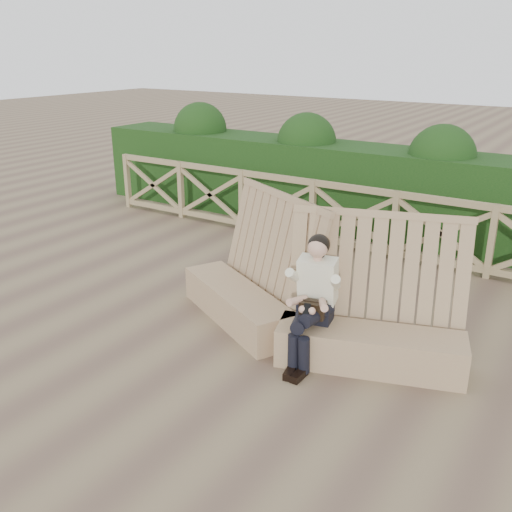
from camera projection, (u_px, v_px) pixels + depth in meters
The scene contains 5 objects.
ground at pixel (224, 336), 6.61m from camera, with size 60.00×60.00×0.00m, color brown.
bench at pixel (303, 308), 6.42m from camera, with size 3.72×1.55×1.55m.
woman at pixel (313, 296), 5.91m from camera, with size 0.45×0.87×1.36m.
guardrail at pixel (351, 218), 9.17m from camera, with size 10.10×0.09×1.10m.
hedge at pixel (380, 191), 10.05m from camera, with size 12.00×1.20×1.50m, color black.
Camera 1 is at (3.52, -4.73, 3.16)m, focal length 40.00 mm.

